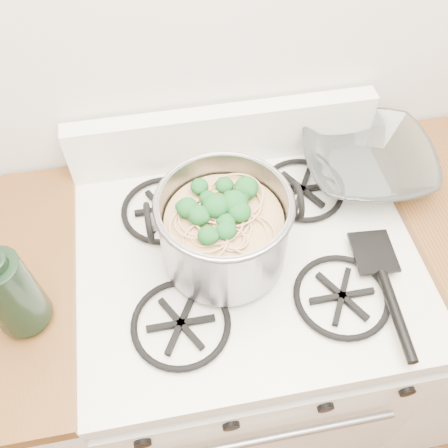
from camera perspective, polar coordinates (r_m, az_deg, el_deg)
gas_range at (r=1.53m, az=2.04°, el=-13.07°), size 0.76×0.66×0.92m
counter_left at (r=1.54m, az=-17.38°, el=-15.17°), size 0.25×0.65×0.92m
stock_pot at (r=1.03m, az=0.00°, el=-0.68°), size 0.31×0.28×0.19m
spatula at (r=1.13m, az=16.78°, el=-2.89°), size 0.31×0.33×0.02m
glass_bowl at (r=1.28m, az=15.75°, el=6.23°), size 0.14×0.14×0.03m
bottle at (r=0.98m, az=-23.70°, el=-6.31°), size 0.12×0.12×0.28m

